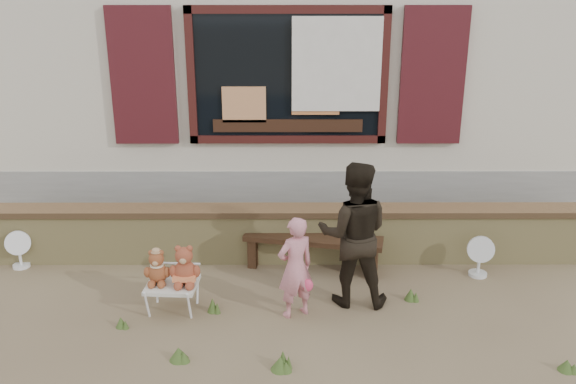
{
  "coord_description": "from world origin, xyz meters",
  "views": [
    {
      "loc": [
        -0.01,
        -5.66,
        3.19
      ],
      "look_at": [
        0.0,
        0.6,
        1.0
      ],
      "focal_mm": 38.0,
      "sensor_mm": 36.0,
      "label": 1
    }
  ],
  "objects_px": {
    "folding_chair": "(172,285)",
    "child": "(295,267)",
    "bench": "(313,245)",
    "teddy_bear_left": "(157,266)",
    "adult": "(354,234)",
    "teddy_bear_right": "(185,264)"
  },
  "relations": [
    {
      "from": "folding_chair",
      "to": "child",
      "type": "xyz_separation_m",
      "value": [
        1.24,
        -0.09,
        0.25
      ]
    },
    {
      "from": "bench",
      "to": "child",
      "type": "distance_m",
      "value": 1.08
    },
    {
      "from": "teddy_bear_left",
      "to": "child",
      "type": "bearing_deg",
      "value": -0.45
    },
    {
      "from": "adult",
      "to": "child",
      "type": "bearing_deg",
      "value": 29.79
    },
    {
      "from": "teddy_bear_right",
      "to": "bench",
      "type": "bearing_deg",
      "value": 39.48
    },
    {
      "from": "teddy_bear_right",
      "to": "child",
      "type": "height_order",
      "value": "child"
    },
    {
      "from": "folding_chair",
      "to": "teddy_bear_left",
      "type": "height_order",
      "value": "teddy_bear_left"
    },
    {
      "from": "teddy_bear_right",
      "to": "adult",
      "type": "distance_m",
      "value": 1.72
    },
    {
      "from": "teddy_bear_right",
      "to": "folding_chair",
      "type": "bearing_deg",
      "value": -180.0
    },
    {
      "from": "folding_chair",
      "to": "teddy_bear_right",
      "type": "height_order",
      "value": "teddy_bear_right"
    },
    {
      "from": "child",
      "to": "teddy_bear_left",
      "type": "bearing_deg",
      "value": -31.9
    },
    {
      "from": "teddy_bear_left",
      "to": "adult",
      "type": "relative_size",
      "value": 0.24
    },
    {
      "from": "bench",
      "to": "teddy_bear_right",
      "type": "bearing_deg",
      "value": -132.67
    },
    {
      "from": "child",
      "to": "folding_chair",
      "type": "bearing_deg",
      "value": -31.95
    },
    {
      "from": "teddy_bear_right",
      "to": "child",
      "type": "relative_size",
      "value": 0.4
    },
    {
      "from": "folding_chair",
      "to": "bench",
      "type": "bearing_deg",
      "value": 36.53
    },
    {
      "from": "folding_chair",
      "to": "teddy_bear_right",
      "type": "distance_m",
      "value": 0.28
    },
    {
      "from": "bench",
      "to": "teddy_bear_right",
      "type": "height_order",
      "value": "teddy_bear_right"
    },
    {
      "from": "bench",
      "to": "folding_chair",
      "type": "distance_m",
      "value": 1.73
    },
    {
      "from": "teddy_bear_left",
      "to": "teddy_bear_right",
      "type": "relative_size",
      "value": 0.86
    },
    {
      "from": "folding_chair",
      "to": "child",
      "type": "relative_size",
      "value": 0.5
    },
    {
      "from": "teddy_bear_right",
      "to": "adult",
      "type": "bearing_deg",
      "value": 10.22
    }
  ]
}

